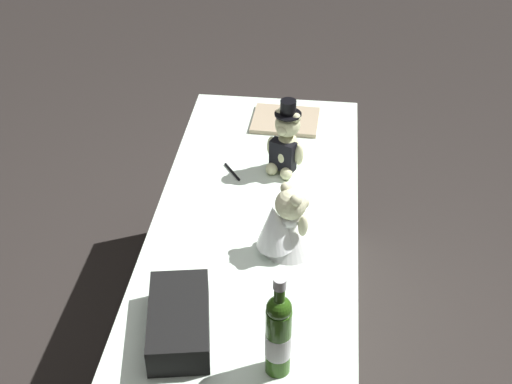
{
  "coord_description": "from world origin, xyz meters",
  "views": [
    {
      "loc": [
        -1.91,
        -0.22,
        2.26
      ],
      "look_at": [
        0.0,
        0.0,
        0.83
      ],
      "focal_mm": 49.19,
      "sensor_mm": 36.0,
      "label": 1
    }
  ],
  "objects": [
    {
      "name": "gift_case_black",
      "position": [
        -0.56,
        0.16,
        0.78
      ],
      "size": [
        0.34,
        0.22,
        0.1
      ],
      "color": "black",
      "rests_on": "reception_table"
    },
    {
      "name": "teddy_bear_bride",
      "position": [
        -0.17,
        -0.11,
        0.83
      ],
      "size": [
        0.21,
        0.23,
        0.24
      ],
      "color": "white",
      "rests_on": "reception_table"
    },
    {
      "name": "signing_pen",
      "position": [
        0.25,
        0.12,
        0.74
      ],
      "size": [
        0.11,
        0.08,
        0.01
      ],
      "color": "black",
      "rests_on": "reception_table"
    },
    {
      "name": "ground_plane",
      "position": [
        0.0,
        0.0,
        0.0
      ],
      "size": [
        12.0,
        12.0,
        0.0
      ],
      "primitive_type": "plane",
      "color": "#2D2826"
    },
    {
      "name": "guestbook",
      "position": [
        0.64,
        -0.05,
        0.74
      ],
      "size": [
        0.23,
        0.28,
        0.02
      ],
      "primitive_type": "cube",
      "rotation": [
        0.0,
        0.0,
        -0.03
      ],
      "color": "tan",
      "rests_on": "reception_table"
    },
    {
      "name": "reception_table",
      "position": [
        0.0,
        0.0,
        0.37
      ],
      "size": [
        1.68,
        0.71,
        0.73
      ],
      "primitive_type": "cube",
      "color": "white",
      "rests_on": "ground_plane"
    },
    {
      "name": "teddy_bear_groom",
      "position": [
        0.29,
        -0.08,
        0.85
      ],
      "size": [
        0.15,
        0.14,
        0.29
      ],
      "color": "beige",
      "rests_on": "reception_table"
    },
    {
      "name": "champagne_bottle",
      "position": [
        -0.66,
        -0.13,
        0.87
      ],
      "size": [
        0.07,
        0.07,
        0.34
      ],
      "color": "#2C5515",
      "rests_on": "reception_table"
    }
  ]
}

